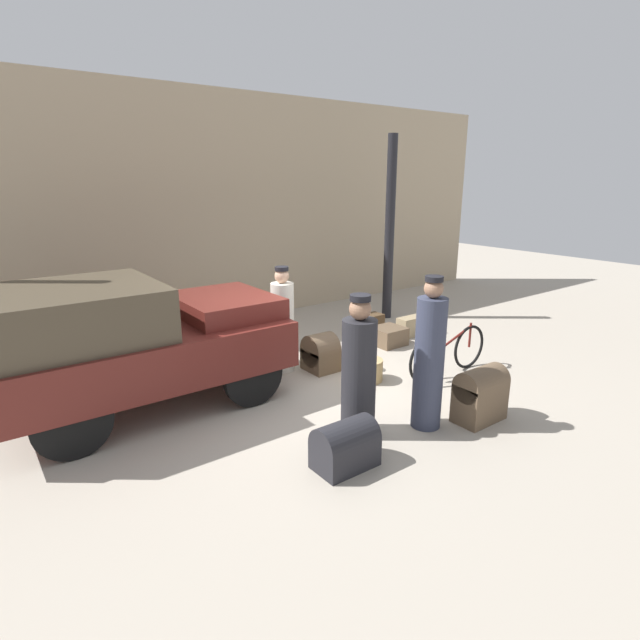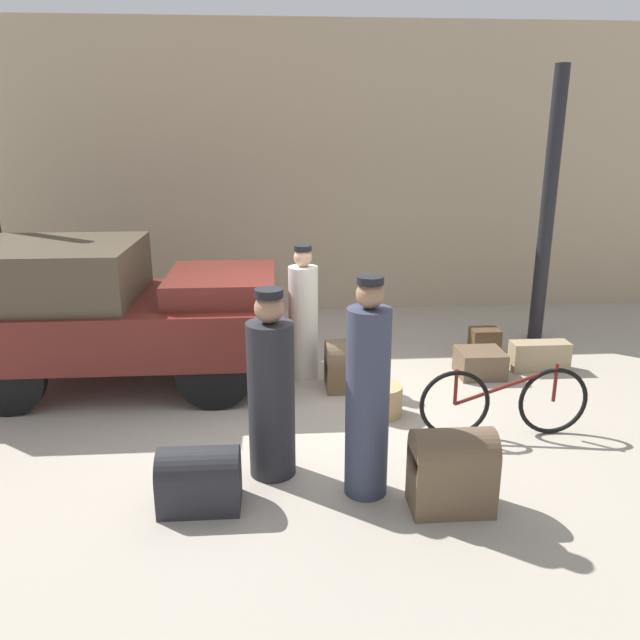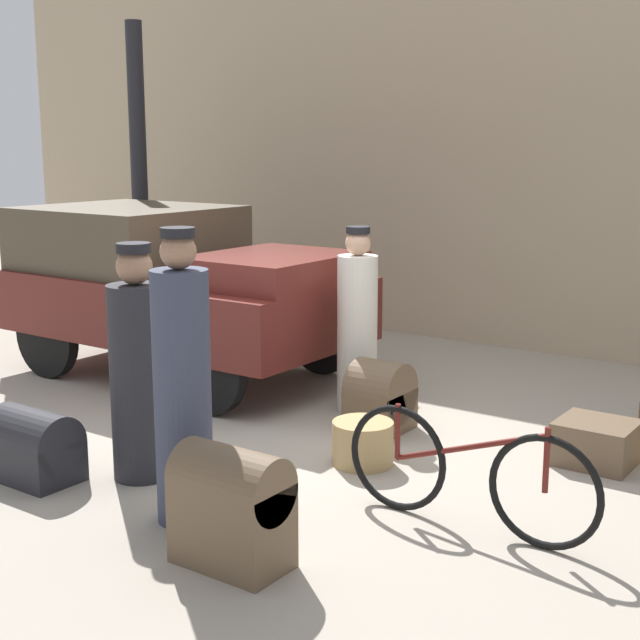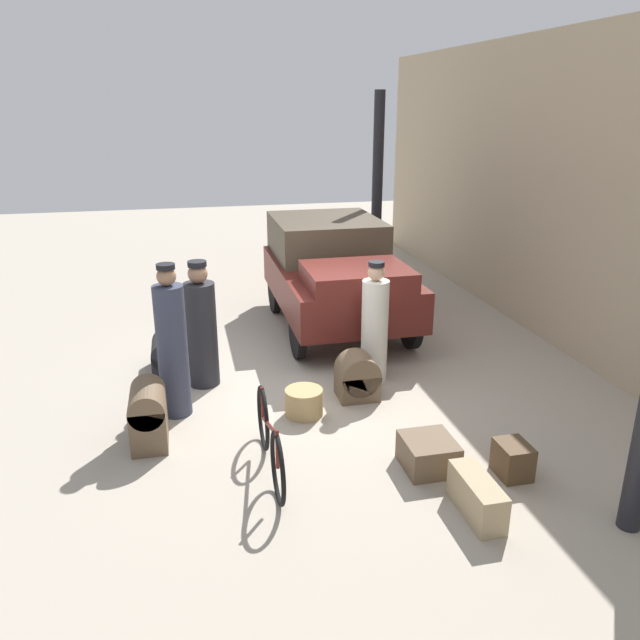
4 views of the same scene
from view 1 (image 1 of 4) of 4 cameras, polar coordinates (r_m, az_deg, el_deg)
The scene contains 15 objects.
ground_plane at distance 7.06m, azimuth -0.34°, elevation -8.07°, with size 30.00×30.00×0.00m, color #A89E8E.
station_building_facade at distance 10.05m, azimuth -14.53°, elevation 11.90°, with size 16.00×0.15×4.50m.
canopy_pillar_right at distance 10.44m, azimuth 7.96°, elevation 10.20°, with size 0.20×0.20×3.71m.
truck at distance 6.68m, azimuth -20.72°, elevation -1.94°, with size 3.47×1.87×1.67m.
bicycle at distance 7.71m, azimuth 14.47°, elevation -3.63°, with size 1.67×0.04×0.73m.
wicker_basket at distance 7.38m, azimuth 5.44°, elevation -5.69°, with size 0.45×0.45×0.32m.
conductor_in_dark_uniform at distance 5.69m, azimuth 4.45°, elevation -5.98°, with size 0.40×0.40×1.65m.
porter_lifting_near_truck at distance 5.93m, azimuth 12.37°, elevation -4.42°, with size 0.35×0.35×1.83m.
porter_standing_middle at distance 7.58m, azimuth -4.28°, elevation -0.43°, with size 0.35×0.35×1.62m.
suitcase_black_upright at distance 9.69m, azimuth 6.01°, elevation -0.32°, with size 0.37×0.30×0.35m.
trunk_umber_medium at distance 9.60m, azimuth 10.70°, elevation -0.63°, with size 0.72×0.26×0.36m.
trunk_barrel_dark at distance 5.26m, azimuth 2.89°, elevation -14.17°, with size 0.64×0.41×0.50m.
trunk_wicker_pale at distance 7.69m, azimuth 0.06°, elevation -3.84°, with size 0.43×0.50×0.58m.
trunk_large_brown at distance 6.42m, azimuth 17.86°, elevation -7.98°, with size 0.64×0.38×0.68m.
suitcase_small_leather at distance 8.96m, azimuth 7.82°, elevation -1.83°, with size 0.54×0.51×0.32m.
Camera 1 is at (-3.80, -5.21, 2.87)m, focal length 28.00 mm.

